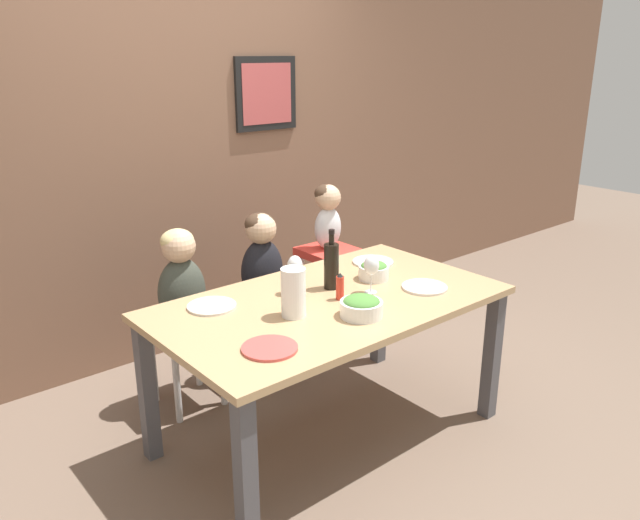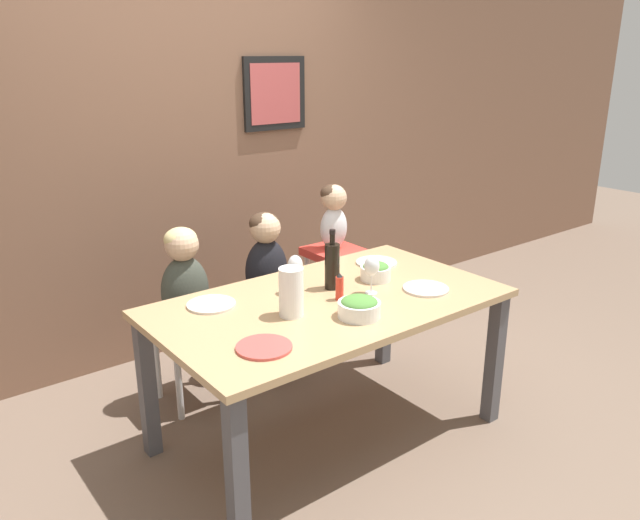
{
  "view_description": "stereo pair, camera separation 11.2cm",
  "coord_description": "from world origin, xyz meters",
  "px_view_note": "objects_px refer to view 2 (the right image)",
  "views": [
    {
      "loc": [
        -1.82,
        -2.08,
        1.87
      ],
      "look_at": [
        0.0,
        0.07,
        0.93
      ],
      "focal_mm": 35.0,
      "sensor_mm": 36.0,
      "label": 1
    },
    {
      "loc": [
        -1.73,
        -2.15,
        1.87
      ],
      "look_at": [
        0.0,
        0.07,
        0.93
      ],
      "focal_mm": 35.0,
      "sensor_mm": 36.0,
      "label": 2
    }
  ],
  "objects_px": {
    "person_child_center": "(266,256)",
    "wine_bottle": "(332,265)",
    "chair_far_center": "(268,313)",
    "wine_glass_far": "(295,266)",
    "dinner_plate_front_left": "(264,347)",
    "salad_bowl_large": "(359,307)",
    "salad_bowl_small": "(376,271)",
    "dinner_plate_back_right": "(376,263)",
    "person_baby_right": "(334,212)",
    "dinner_plate_front_right": "(426,289)",
    "paper_towel_roll": "(291,292)",
    "dinner_plate_back_left": "(211,304)",
    "wine_glass_near": "(372,267)",
    "chair_right_highchair": "(333,273)",
    "chair_far_left": "(189,337)",
    "person_child_left": "(184,275)"
  },
  "relations": [
    {
      "from": "dinner_plate_back_left",
      "to": "person_child_left",
      "type": "bearing_deg",
      "value": 79.3
    },
    {
      "from": "person_child_center",
      "to": "wine_bottle",
      "type": "xyz_separation_m",
      "value": [
        -0.02,
        -0.63,
        0.12
      ]
    },
    {
      "from": "paper_towel_roll",
      "to": "person_baby_right",
      "type": "bearing_deg",
      "value": 41.76
    },
    {
      "from": "paper_towel_roll",
      "to": "dinner_plate_front_right",
      "type": "bearing_deg",
      "value": -12.08
    },
    {
      "from": "wine_glass_far",
      "to": "dinner_plate_front_left",
      "type": "xyz_separation_m",
      "value": [
        -0.45,
        -0.41,
        -0.13
      ]
    },
    {
      "from": "salad_bowl_large",
      "to": "dinner_plate_front_left",
      "type": "distance_m",
      "value": 0.51
    },
    {
      "from": "dinner_plate_front_left",
      "to": "dinner_plate_back_left",
      "type": "height_order",
      "value": "same"
    },
    {
      "from": "chair_far_center",
      "to": "chair_right_highchair",
      "type": "relative_size",
      "value": 0.68
    },
    {
      "from": "wine_glass_far",
      "to": "salad_bowl_large",
      "type": "bearing_deg",
      "value": -82.64
    },
    {
      "from": "salad_bowl_large",
      "to": "salad_bowl_small",
      "type": "height_order",
      "value": "same"
    },
    {
      "from": "chair_far_left",
      "to": "person_child_left",
      "type": "height_order",
      "value": "person_child_left"
    },
    {
      "from": "chair_far_center",
      "to": "wine_bottle",
      "type": "bearing_deg",
      "value": -91.7
    },
    {
      "from": "paper_towel_roll",
      "to": "wine_glass_far",
      "type": "xyz_separation_m",
      "value": [
        0.18,
        0.21,
        0.03
      ]
    },
    {
      "from": "salad_bowl_large",
      "to": "person_child_left",
      "type": "bearing_deg",
      "value": 110.79
    },
    {
      "from": "dinner_plate_front_left",
      "to": "dinner_plate_front_right",
      "type": "relative_size",
      "value": 1.0
    },
    {
      "from": "chair_far_left",
      "to": "dinner_plate_front_right",
      "type": "height_order",
      "value": "dinner_plate_front_right"
    },
    {
      "from": "dinner_plate_back_right",
      "to": "person_child_left",
      "type": "bearing_deg",
      "value": 152.38
    },
    {
      "from": "chair_far_center",
      "to": "person_baby_right",
      "type": "bearing_deg",
      "value": 0.22
    },
    {
      "from": "dinner_plate_front_left",
      "to": "dinner_plate_front_right",
      "type": "bearing_deg",
      "value": 2.84
    },
    {
      "from": "chair_far_left",
      "to": "dinner_plate_back_left",
      "type": "height_order",
      "value": "dinner_plate_back_left"
    },
    {
      "from": "salad_bowl_large",
      "to": "dinner_plate_back_left",
      "type": "relative_size",
      "value": 0.85
    },
    {
      "from": "wine_bottle",
      "to": "wine_glass_far",
      "type": "bearing_deg",
      "value": 161.04
    },
    {
      "from": "salad_bowl_large",
      "to": "dinner_plate_back_right",
      "type": "xyz_separation_m",
      "value": [
        0.56,
        0.49,
        -0.04
      ]
    },
    {
      "from": "chair_far_center",
      "to": "chair_right_highchair",
      "type": "height_order",
      "value": "chair_right_highchair"
    },
    {
      "from": "paper_towel_roll",
      "to": "chair_far_center",
      "type": "bearing_deg",
      "value": 64.37
    },
    {
      "from": "chair_right_highchair",
      "to": "salad_bowl_small",
      "type": "bearing_deg",
      "value": -111.64
    },
    {
      "from": "dinner_plate_front_left",
      "to": "wine_bottle",
      "type": "bearing_deg",
      "value": 29.11
    },
    {
      "from": "person_child_center",
      "to": "dinner_plate_front_left",
      "type": "relative_size",
      "value": 2.35
    },
    {
      "from": "chair_right_highchair",
      "to": "dinner_plate_back_left",
      "type": "xyz_separation_m",
      "value": [
        -1.11,
        -0.46,
        0.22
      ]
    },
    {
      "from": "salad_bowl_small",
      "to": "dinner_plate_back_right",
      "type": "relative_size",
      "value": 0.7
    },
    {
      "from": "person_child_center",
      "to": "dinner_plate_back_left",
      "type": "bearing_deg",
      "value": -142.68
    },
    {
      "from": "dinner_plate_back_right",
      "to": "wine_glass_far",
      "type": "bearing_deg",
      "value": -172.49
    },
    {
      "from": "person_baby_right",
      "to": "dinner_plate_back_left",
      "type": "height_order",
      "value": "person_baby_right"
    },
    {
      "from": "dinner_plate_front_left",
      "to": "chair_far_center",
      "type": "bearing_deg",
      "value": 56.42
    },
    {
      "from": "chair_far_left",
      "to": "dinner_plate_back_right",
      "type": "relative_size",
      "value": 2.08
    },
    {
      "from": "chair_right_highchair",
      "to": "person_child_center",
      "type": "height_order",
      "value": "person_child_center"
    },
    {
      "from": "person_child_center",
      "to": "wine_bottle",
      "type": "bearing_deg",
      "value": -91.69
    },
    {
      "from": "salad_bowl_large",
      "to": "wine_bottle",
      "type": "bearing_deg",
      "value": 70.0
    },
    {
      "from": "wine_bottle",
      "to": "chair_right_highchair",
      "type": "bearing_deg",
      "value": 50.39
    },
    {
      "from": "dinner_plate_front_right",
      "to": "salad_bowl_large",
      "type": "bearing_deg",
      "value": -174.64
    },
    {
      "from": "paper_towel_roll",
      "to": "salad_bowl_large",
      "type": "xyz_separation_m",
      "value": [
        0.23,
        -0.2,
        -0.06
      ]
    },
    {
      "from": "wine_bottle",
      "to": "paper_towel_roll",
      "type": "height_order",
      "value": "wine_bottle"
    },
    {
      "from": "wine_bottle",
      "to": "salad_bowl_small",
      "type": "distance_m",
      "value": 0.27
    },
    {
      "from": "dinner_plate_back_left",
      "to": "paper_towel_roll",
      "type": "bearing_deg",
      "value": -54.45
    },
    {
      "from": "wine_glass_near",
      "to": "dinner_plate_back_left",
      "type": "bearing_deg",
      "value": 153.7
    },
    {
      "from": "dinner_plate_back_left",
      "to": "salad_bowl_small",
      "type": "bearing_deg",
      "value": -14.29
    },
    {
      "from": "person_child_left",
      "to": "wine_bottle",
      "type": "height_order",
      "value": "wine_bottle"
    },
    {
      "from": "dinner_plate_front_left",
      "to": "dinner_plate_back_right",
      "type": "bearing_deg",
      "value": 24.9
    },
    {
      "from": "salad_bowl_large",
      "to": "dinner_plate_back_right",
      "type": "distance_m",
      "value": 0.75
    },
    {
      "from": "salad_bowl_large",
      "to": "dinner_plate_front_right",
      "type": "xyz_separation_m",
      "value": [
        0.48,
        0.05,
        -0.04
      ]
    }
  ]
}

